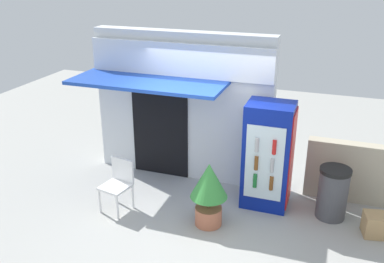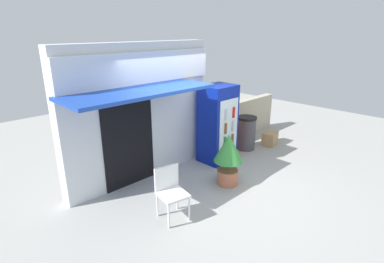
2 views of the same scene
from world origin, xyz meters
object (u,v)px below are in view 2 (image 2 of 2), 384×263
(plastic_chair, at_px, (170,189))
(trash_bin, at_px, (246,133))
(cardboard_box, at_px, (270,139))
(drink_cooler, at_px, (218,124))
(potted_plant_near_shop, at_px, (228,154))

(plastic_chair, xyz_separation_m, trash_bin, (3.39, 0.91, -0.07))
(plastic_chair, relative_size, cardboard_box, 2.10)
(drink_cooler, relative_size, trash_bin, 2.08)
(potted_plant_near_shop, distance_m, trash_bin, 2.04)
(potted_plant_near_shop, bearing_deg, plastic_chair, -178.47)
(trash_bin, distance_m, cardboard_box, 0.81)
(drink_cooler, xyz_separation_m, potted_plant_near_shop, (-0.74, -0.93, -0.27))
(trash_bin, xyz_separation_m, cardboard_box, (0.70, -0.30, -0.26))
(drink_cooler, xyz_separation_m, trash_bin, (1.09, -0.06, -0.47))
(potted_plant_near_shop, bearing_deg, drink_cooler, 51.36)
(potted_plant_near_shop, height_order, cardboard_box, potted_plant_near_shop)
(plastic_chair, bearing_deg, trash_bin, 15.06)
(potted_plant_near_shop, xyz_separation_m, cardboard_box, (2.53, 0.57, -0.47))
(plastic_chair, bearing_deg, potted_plant_near_shop, 1.53)
(drink_cooler, relative_size, plastic_chair, 2.07)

